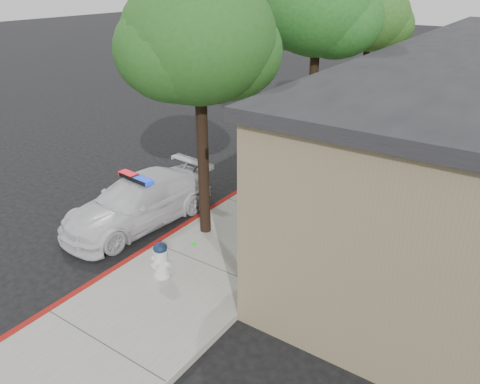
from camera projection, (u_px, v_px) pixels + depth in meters
name	position (u px, v px, depth m)	size (l,w,h in m)	color
ground	(153.00, 247.00, 11.35)	(120.00, 120.00, 0.00)	black
sidewalk	(272.00, 215.00, 12.74)	(3.20, 60.00, 0.15)	gray
red_curb	(226.00, 200.00, 13.52)	(0.14, 60.00, 0.16)	#9E1711
police_car	(138.00, 202.00, 12.20)	(2.23, 4.53, 1.39)	silver
fire_hydrant	(161.00, 260.00, 9.84)	(0.48, 0.41, 0.84)	silver
street_tree_near	(199.00, 44.00, 9.85)	(3.36, 3.52, 6.14)	black
street_tree_mid	(319.00, 12.00, 13.64)	(3.70, 3.43, 6.55)	black
street_tree_far	(371.00, 21.00, 17.84)	(3.13, 3.08, 5.73)	black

